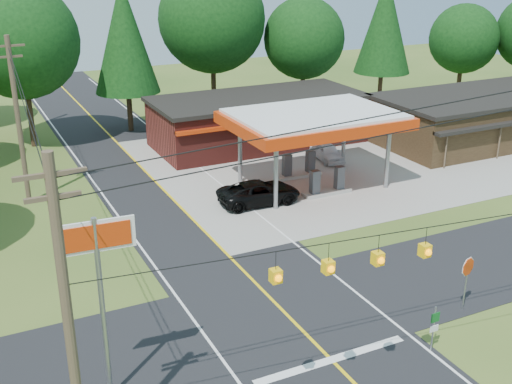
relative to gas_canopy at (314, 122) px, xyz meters
name	(u,v)px	position (x,y,z in m)	size (l,w,h in m)	color
ground	(286,314)	(-9.00, -13.00, -4.27)	(120.00, 120.00, 0.00)	#3A561E
main_highway	(286,314)	(-9.00, -13.00, -4.26)	(8.00, 120.00, 0.02)	black
cross_road	(286,314)	(-9.00, -13.00, -4.25)	(70.00, 7.00, 0.02)	black
lane_center_yellow	(286,314)	(-9.00, -13.00, -4.24)	(0.15, 110.00, 0.00)	yellow
gas_canopy	(314,122)	(0.00, 0.00, 0.00)	(10.60, 7.40, 4.88)	gray
convenience_store	(258,120)	(1.00, 9.98, -2.35)	(16.40, 7.55, 3.80)	maroon
strip_building	(498,115)	(19.00, 2.98, -2.35)	(20.40, 8.75, 3.80)	#312214
utility_pole_near_left	(68,321)	(-18.50, -18.00, 0.93)	(1.80, 0.30, 10.00)	#473828
utility_pole_far_left	(18,119)	(-17.00, 5.00, 0.93)	(1.80, 0.30, 10.00)	#473828
utility_pole_north	(12,75)	(-15.50, 22.00, 0.48)	(0.30, 0.30, 9.50)	#473828
overhead_beacons	(354,242)	(-10.00, -19.00, 1.95)	(17.04, 2.04, 1.03)	black
treeline_backdrop	(135,54)	(-8.18, 11.01, 3.22)	(70.27, 51.59, 13.30)	#332316
suv_car	(259,193)	(-4.50, -1.32, -3.57)	(5.03, 5.03, 1.40)	black
sedan_car	(327,152)	(3.63, 4.00, -3.64)	(3.67, 3.67, 1.25)	white
big_stop_sign	(99,268)	(-17.00, -15.01, 0.77)	(2.52, 0.28, 6.78)	gray
octagonal_stop_sign	(468,271)	(-2.00, -16.01, -2.39)	(0.85, 0.28, 2.52)	gray
route_sign_post	(434,325)	(-5.20, -17.77, -3.11)	(0.40, 0.09, 1.95)	gray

